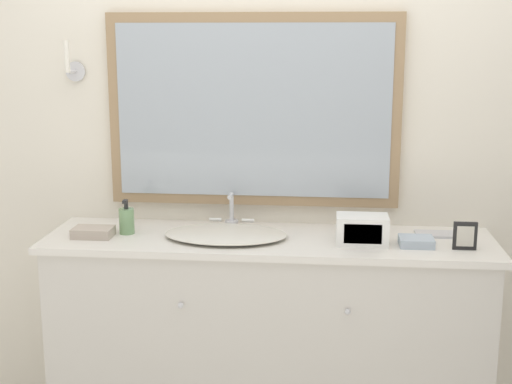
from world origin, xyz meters
The scene contains 9 objects.
wall_back centered at (0.00, 0.55, 1.28)m, with size 8.00×0.18×2.55m.
vanity_counter centered at (0.00, 0.26, 0.46)m, with size 1.94×0.52×0.92m.
sink_basin centered at (-0.18, 0.24, 0.94)m, with size 0.53×0.39×0.16m.
soap_bottle centered at (-0.63, 0.27, 0.98)m, with size 0.07×0.07×0.15m.
appliance_box centered at (0.40, 0.21, 0.98)m, with size 0.22×0.14×0.12m.
picture_frame centered at (0.81, 0.16, 0.98)m, with size 0.09×0.01×0.12m.
hand_towel_near_sink centered at (0.62, 0.20, 0.93)m, with size 0.14×0.12×0.04m.
hand_towel_far_corner centered at (-0.76, 0.20, 0.94)m, with size 0.17×0.11×0.04m.
metal_tray centered at (0.73, 0.37, 0.92)m, with size 0.20×0.11×0.01m.
Camera 1 is at (0.24, -2.68, 1.77)m, focal length 50.00 mm.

